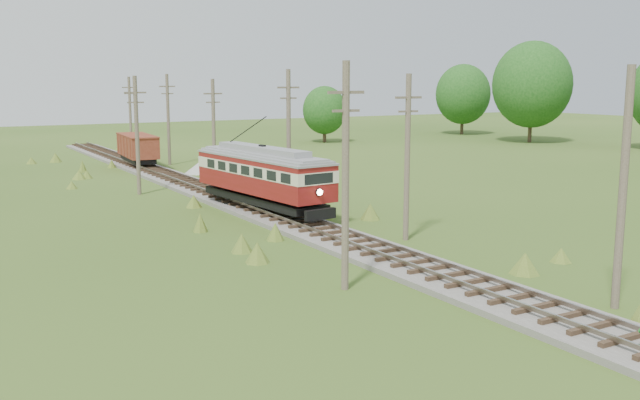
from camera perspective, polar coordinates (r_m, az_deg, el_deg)
railbed_main at (r=49.74m, az=-7.35°, el=0.13°), size 3.60×96.00×0.57m
streetcar at (r=44.32m, az=-4.62°, el=2.18°), size 4.07×12.29×5.56m
gondola at (r=70.31m, az=-14.39°, el=4.11°), size 3.16×8.05×2.62m
gravel_pile at (r=65.01m, az=-9.45°, el=2.55°), size 2.91×3.09×1.06m
utility_pole_r_1 at (r=27.61m, az=23.07°, el=0.77°), size 0.30×0.30×8.80m
utility_pole_r_2 at (r=36.94m, az=7.00°, el=3.52°), size 1.60×0.30×8.60m
utility_pole_r_3 at (r=47.86m, az=-2.52°, el=5.18°), size 1.60×0.30×9.00m
utility_pole_r_4 at (r=59.61m, az=-8.50°, el=5.65°), size 1.60×0.30×8.40m
utility_pole_r_5 at (r=71.95m, az=-12.05°, el=6.39°), size 1.60×0.30×8.90m
utility_pole_r_6 at (r=84.35m, az=-14.94°, el=6.64°), size 1.60×0.30×8.70m
utility_pole_l_a at (r=27.77m, az=2.06°, el=2.05°), size 1.60×0.30×9.00m
utility_pole_l_b at (r=53.43m, az=-14.43°, el=5.13°), size 1.60×0.30×8.60m
tree_right_4 at (r=100.55m, az=16.61°, el=8.84°), size 10.50×10.50×13.53m
tree_right_5 at (r=113.51m, az=11.36°, el=8.30°), size 8.40×8.40×10.82m
tree_mid_b at (r=96.66m, az=0.37°, el=7.20°), size 5.88×5.88×7.57m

